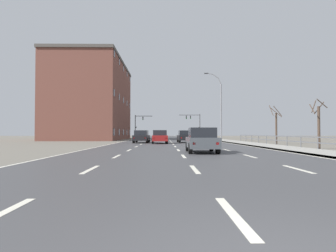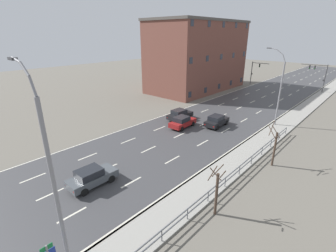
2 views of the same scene
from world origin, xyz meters
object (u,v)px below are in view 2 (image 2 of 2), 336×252
object	(u,v)px
street_lamp_midground	(279,89)
traffic_signal_right	(319,73)
traffic_signal_left	(255,70)
car_far_left	(92,177)
brick_building	(198,56)
car_distant	(217,121)
car_near_right	(182,122)
car_mid_centre	(180,114)
street_lamp_foreground	(53,185)

from	to	relation	value
street_lamp_midground	traffic_signal_right	xyz separation A→B (m)	(-0.82, 27.78, -0.94)
traffic_signal_left	car_far_left	distance (m)	52.03
traffic_signal_left	brick_building	xyz separation A→B (m)	(-7.56, -13.84, 3.79)
car_distant	car_far_left	world-z (taller)	same
car_near_right	car_distant	xyz separation A→B (m)	(3.23, 3.50, 0.00)
street_lamp_midground	car_mid_centre	world-z (taller)	street_lamp_midground
car_near_right	brick_building	world-z (taller)	brick_building
traffic_signal_right	brick_building	xyz separation A→B (m)	(-21.32, -15.32, 3.32)
traffic_signal_right	car_mid_centre	bearing A→B (deg)	-106.65
traffic_signal_left	car_near_right	world-z (taller)	traffic_signal_left
street_lamp_midground	brick_building	size ratio (longest dim) A/B	0.44
traffic_signal_right	car_far_left	distance (m)	53.09
brick_building	street_lamp_midground	bearing A→B (deg)	-29.36
street_lamp_foreground	car_near_right	bearing A→B (deg)	113.34
street_lamp_midground	traffic_signal_left	world-z (taller)	street_lamp_midground
car_distant	car_far_left	size ratio (longest dim) A/B	1.01
traffic_signal_right	car_distant	world-z (taller)	traffic_signal_right
street_lamp_midground	brick_building	xyz separation A→B (m)	(-22.15, 12.46, 2.38)
traffic_signal_right	car_near_right	bearing A→B (deg)	-102.35
street_lamp_midground	car_near_right	world-z (taller)	street_lamp_midground
traffic_signal_right	car_distant	xyz separation A→B (m)	(-4.89, -33.57, -3.30)
street_lamp_midground	car_near_right	distance (m)	13.58
street_lamp_foreground	brick_building	xyz separation A→B (m)	(-22.20, 42.59, 1.97)
car_mid_centre	traffic_signal_left	bearing A→B (deg)	98.27
street_lamp_foreground	car_distant	distance (m)	25.43
car_mid_centre	brick_building	bearing A→B (deg)	121.75
car_mid_centre	brick_building	world-z (taller)	brick_building
car_distant	car_far_left	distance (m)	19.15
street_lamp_midground	car_near_right	bearing A→B (deg)	-133.87
traffic_signal_right	brick_building	world-z (taller)	brick_building
car_near_right	traffic_signal_right	bearing A→B (deg)	75.77
traffic_signal_left	car_near_right	size ratio (longest dim) A/B	1.34
car_distant	traffic_signal_right	bearing A→B (deg)	79.50
traffic_signal_right	brick_building	bearing A→B (deg)	-144.31
street_lamp_midground	car_mid_centre	xyz separation A→B (m)	(-11.24, -7.05, -4.24)
car_mid_centre	brick_building	distance (m)	23.31
brick_building	car_near_right	bearing A→B (deg)	-58.74
street_lamp_foreground	street_lamp_midground	world-z (taller)	street_lamp_foreground
car_mid_centre	car_far_left	world-z (taller)	same
traffic_signal_right	car_far_left	size ratio (longest dim) A/B	1.44
car_mid_centre	traffic_signal_right	bearing A→B (deg)	75.89
car_far_left	traffic_signal_right	bearing A→B (deg)	85.12
street_lamp_midground	brick_building	world-z (taller)	brick_building
street_lamp_midground	street_lamp_foreground	bearing A→B (deg)	-89.90
car_mid_centre	car_near_right	bearing A→B (deg)	-41.81
car_far_left	car_mid_centre	bearing A→B (deg)	106.90
traffic_signal_right	car_near_right	world-z (taller)	traffic_signal_right
car_mid_centre	street_lamp_foreground	bearing A→B (deg)	-61.40
traffic_signal_left	brick_building	world-z (taller)	brick_building
traffic_signal_left	car_mid_centre	size ratio (longest dim) A/B	1.34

